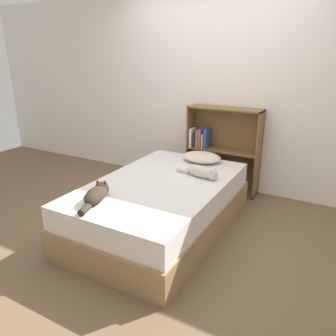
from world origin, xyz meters
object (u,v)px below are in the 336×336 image
Objects in this scene: bed at (161,205)px; cat_dark at (97,194)px; bookshelf at (221,148)px; cat_light at (202,172)px; pillow at (202,157)px.

cat_dark reaches higher than bed.
bookshelf reaches higher than bed.
cat_light is 1.00m from bookshelf.
cat_dark is at bearing -112.44° from bed.
pillow is at bearing -96.51° from bookshelf.
cat_light is (0.32, 0.31, 0.32)m from bed.
bed is 4.04× the size of cat_light.
bed is 4.18× the size of cat_dark.
pillow is at bearing -31.16° from cat_dark.
bookshelf is (0.42, 1.95, -0.01)m from cat_dark.
cat_dark is (-0.37, -1.45, 0.01)m from pillow.
bookshelf is at bearing 108.29° from cat_light.
pillow is 1.49m from cat_dark.
cat_light is at bearing -80.63° from bookshelf.
bed is 1.84× the size of bookshelf.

